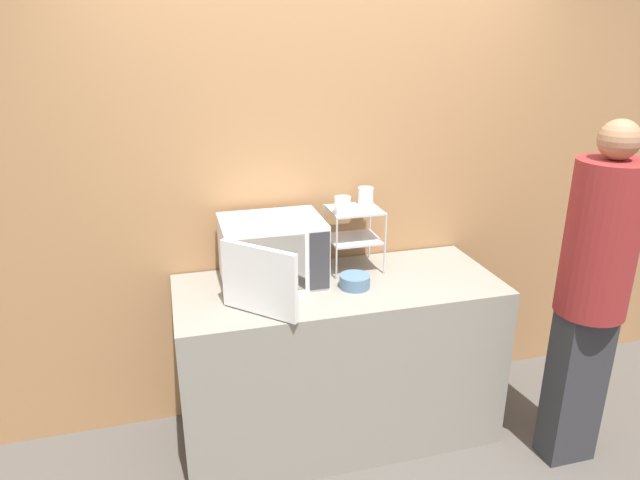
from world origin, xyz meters
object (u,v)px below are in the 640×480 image
object	(u,v)px
microwave	(272,253)
person	(593,282)
glass_back_right	(366,196)
glass_front_left	(343,205)
dish_rack	(354,226)
bowl	(355,281)

from	to	relation	value
microwave	person	size ratio (longest dim) A/B	0.38
glass_back_right	glass_front_left	bearing A→B (deg)	-141.06
dish_rack	glass_front_left	distance (m)	0.18
glass_back_right	microwave	bearing A→B (deg)	-164.13
person	glass_back_right	bearing A→B (deg)	139.16
bowl	microwave	bearing A→B (deg)	158.52
dish_rack	person	size ratio (longest dim) A/B	0.19
microwave	person	world-z (taller)	person
glass_front_left	microwave	bearing A→B (deg)	-177.64
bowl	glass_back_right	bearing A→B (deg)	62.93
glass_front_left	glass_back_right	distance (m)	0.23
glass_back_right	bowl	size ratio (longest dim) A/B	0.59
glass_front_left	bowl	bearing A→B (deg)	-84.70
dish_rack	microwave	bearing A→B (deg)	-169.61
dish_rack	glass_back_right	bearing A→B (deg)	39.78
bowl	glass_front_left	bearing A→B (deg)	95.30
microwave	dish_rack	size ratio (longest dim) A/B	2.01
dish_rack	person	distance (m)	1.20
glass_back_right	bowl	distance (m)	0.50
dish_rack	glass_back_right	xyz separation A→B (m)	(0.09, 0.07, 0.14)
dish_rack	glass_front_left	world-z (taller)	glass_front_left
bowl	person	distance (m)	1.14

